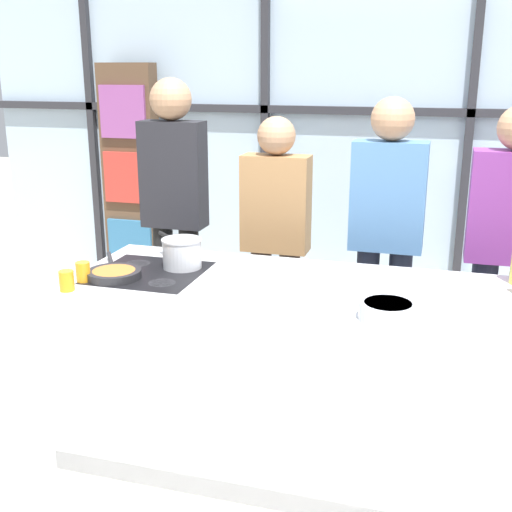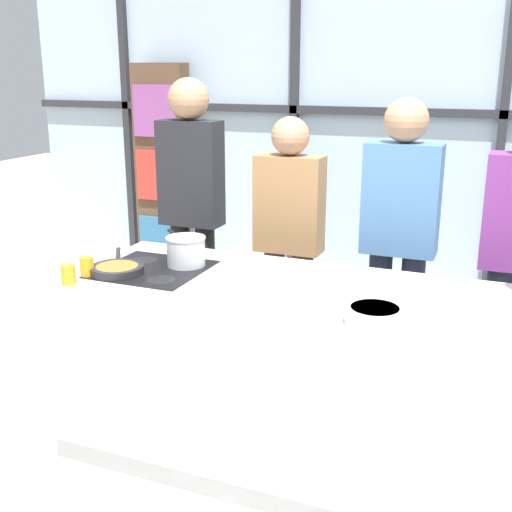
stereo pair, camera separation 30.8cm
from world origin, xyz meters
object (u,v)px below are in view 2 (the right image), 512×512
Objects in this scene: saucepan at (186,250)px; white_plate at (408,306)px; frying_pan at (117,269)px; spectator_center_right at (399,230)px; spectator_center_left at (289,232)px; juice_glass_far at (87,266)px; juice_glass_near at (68,275)px; spectator_far_left at (191,199)px; mixing_bowl at (375,315)px.

saucepan reaches higher than white_plate.
spectator_center_right is at bearing 39.38° from frying_pan.
saucepan is at bearing 68.22° from spectator_center_left.
juice_glass_near is at bearing -90.00° from juice_glass_far.
spectator_center_left is 0.80m from saucepan.
spectator_far_left is 6.94× the size of white_plate.
spectator_center_right is 18.20× the size of juice_glass_far.
spectator_far_left is at bearing 95.97° from frying_pan.
spectator_center_right is 5.49× the size of saucepan.
juice_glass_far reaches higher than mixing_bowl.
spectator_far_left reaches higher than white_plate.
spectator_center_left is at bearing 58.46° from juice_glass_far.
saucepan reaches higher than frying_pan.
saucepan is (-0.94, -0.74, -0.02)m from spectator_center_right.
frying_pan is at bearing -177.55° from white_plate.
spectator_far_left is 1.00m from frying_pan.
juice_glass_far is at bearing 39.34° from spectator_center_right.
mixing_bowl is at bearing 2.29° from juice_glass_near.
juice_glass_near is at bearing -115.79° from frying_pan.
juice_glass_near is (-0.01, -1.21, -0.13)m from spectator_far_left.
white_plate is at bearing 148.59° from spectator_far_left.
spectator_far_left is 1.83m from mixing_bowl.
juice_glass_near is at bearing -127.44° from saucepan.
frying_pan is 1.32m from mixing_bowl.
saucepan is 3.32× the size of juice_glass_near.
spectator_far_left is at bearing 148.59° from white_plate.
frying_pan is at bearing 60.89° from spectator_center_left.
spectator_center_right is at bearing 39.34° from juice_glass_far.
white_plate is 1.55m from juice_glass_near.
juice_glass_near is at bearing 42.83° from spectator_center_right.
mixing_bowl is (-0.09, -0.23, 0.03)m from white_plate.
mixing_bowl is at bearing 95.73° from spectator_center_right.
spectator_center_right reaches higher than juice_glass_near.
mixing_bowl is at bearing -21.48° from saucepan.
spectator_far_left is 7.73× the size of mixing_bowl.
spectator_far_left reaches higher than saucepan.
frying_pan is at bearing 172.50° from mixing_bowl.
spectator_center_right is 1.69m from juice_glass_far.
spectator_center_right reaches higher than frying_pan.
juice_glass_near reaches higher than mixing_bowl.
spectator_center_left is 1.12m from frying_pan.
mixing_bowl is at bearing -7.50° from frying_pan.
juice_glass_far is (-1.31, -1.07, -0.05)m from spectator_center_right.
spectator_center_right reaches higher than mixing_bowl.
spectator_center_right is 7.32× the size of mixing_bowl.
spectator_center_left reaches higher than juice_glass_far.
spectator_center_left is at bearing 60.89° from frying_pan.
saucepan is 1.14m from mixing_bowl.
mixing_bowl is (0.77, -1.16, 0.01)m from spectator_center_left.
spectator_center_left reaches higher than frying_pan.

